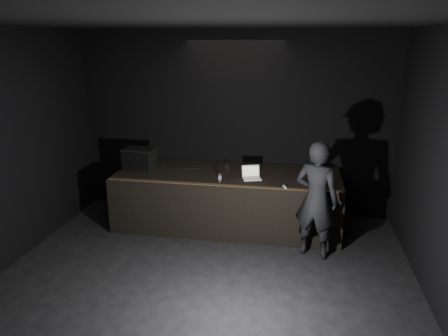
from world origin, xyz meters
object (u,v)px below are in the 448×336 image
stage_riser (228,199)px  person (316,200)px  stage_monitor (139,159)px  laptop (251,175)px  beer_can (220,178)px

stage_riser → person: bearing=-31.6°
stage_monitor → laptop: stage_monitor is taller
stage_riser → beer_can: bearing=-95.5°
stage_riser → person: (1.55, -0.95, 0.44)m
laptop → stage_riser: bearing=134.4°
beer_can → stage_monitor: bearing=162.2°
stage_monitor → laptop: (2.12, -0.24, -0.13)m
stage_riser → beer_can: 0.77m
beer_can → person: 1.66m
stage_monitor → beer_can: bearing=-14.1°
laptop → beer_can: size_ratio=2.64×
person → stage_monitor: bearing=3.2°
stage_riser → person: 1.87m
laptop → beer_can: (-0.50, -0.28, 0.02)m
stage_riser → stage_monitor: size_ratio=6.74×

